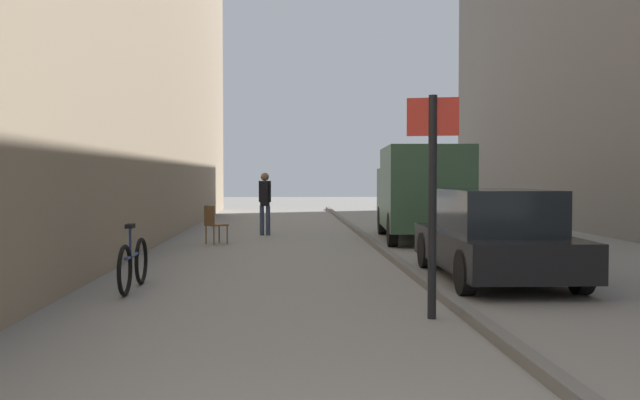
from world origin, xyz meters
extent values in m
plane|color=gray|center=(0.00, 12.00, 0.00)|extent=(80.00, 80.00, 0.00)
cube|color=#615F5B|center=(1.58, 12.00, 0.06)|extent=(0.16, 40.00, 0.12)
cylinder|color=#2D3851|center=(-1.03, 17.01, 0.41)|extent=(0.12, 0.12, 0.83)
cylinder|color=#2D3851|center=(-1.20, 17.05, 0.41)|extent=(0.12, 0.12, 0.83)
cube|color=black|center=(-1.11, 17.03, 1.18)|extent=(0.26, 0.23, 0.70)
cylinder|color=black|center=(-0.99, 17.01, 1.23)|extent=(0.10, 0.10, 0.60)
cylinder|color=black|center=(-1.23, 17.06, 1.23)|extent=(0.10, 0.10, 0.60)
sphere|color=brown|center=(-1.11, 17.03, 1.64)|extent=(0.23, 0.23, 0.23)
cube|color=#335138|center=(2.94, 14.83, 1.37)|extent=(2.22, 3.66, 2.05)
cube|color=#335138|center=(3.11, 17.27, 1.11)|extent=(2.07, 1.51, 1.54)
cube|color=black|center=(3.15, 17.75, 1.45)|extent=(1.66, 0.16, 0.68)
cylinder|color=black|center=(2.22, 17.20, 0.40)|extent=(0.28, 0.81, 0.80)
cylinder|color=black|center=(3.99, 17.07, 0.40)|extent=(0.28, 0.81, 0.80)
cylinder|color=black|center=(1.98, 13.83, 0.40)|extent=(0.28, 0.81, 0.80)
cylinder|color=black|center=(3.75, 13.70, 0.40)|extent=(0.28, 0.81, 0.80)
cube|color=black|center=(2.80, 8.66, 0.49)|extent=(1.85, 4.22, 0.55)
cube|color=black|center=(2.80, 8.66, 1.11)|extent=(1.54, 2.54, 0.68)
cylinder|color=black|center=(2.00, 10.09, 0.32)|extent=(0.21, 0.64, 0.64)
cylinder|color=black|center=(3.64, 10.08, 0.32)|extent=(0.21, 0.64, 0.64)
cylinder|color=black|center=(1.96, 7.24, 0.32)|extent=(0.21, 0.64, 0.64)
cylinder|color=black|center=(3.60, 7.22, 0.32)|extent=(0.21, 0.64, 0.64)
cylinder|color=black|center=(1.16, 5.70, 1.30)|extent=(0.10, 0.10, 2.60)
cube|color=red|center=(1.16, 5.70, 2.35)|extent=(0.59, 0.18, 0.44)
torus|color=black|center=(-2.76, 8.44, 0.36)|extent=(0.06, 0.72, 0.72)
torus|color=black|center=(-2.77, 7.39, 0.36)|extent=(0.06, 0.72, 0.72)
cylinder|color=navy|center=(-2.76, 7.91, 0.51)|extent=(0.06, 0.95, 0.05)
cylinder|color=navy|center=(-2.77, 7.72, 0.73)|extent=(0.04, 0.04, 0.40)
cube|color=black|center=(-2.77, 7.72, 0.95)|extent=(0.10, 0.24, 0.06)
cylinder|color=brown|center=(-2.19, 14.90, 0.23)|extent=(0.04, 0.04, 0.45)
cylinder|color=brown|center=(-1.96, 14.60, 0.23)|extent=(0.04, 0.04, 0.45)
cylinder|color=brown|center=(-2.49, 14.67, 0.23)|extent=(0.04, 0.04, 0.45)
cylinder|color=brown|center=(-2.26, 14.37, 0.23)|extent=(0.04, 0.04, 0.45)
cube|color=brown|center=(-2.22, 14.63, 0.47)|extent=(0.62, 0.62, 0.04)
cube|color=brown|center=(-2.39, 14.52, 0.71)|extent=(0.29, 0.38, 0.45)
camera|label=1|loc=(-0.56, -2.14, 1.67)|focal=38.36mm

